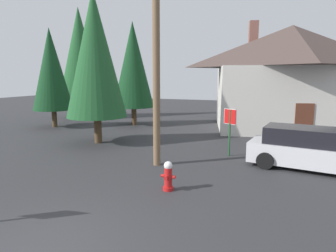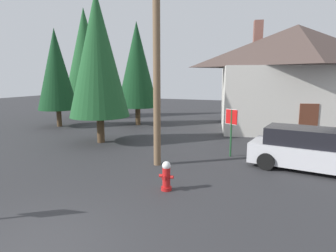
{
  "view_description": "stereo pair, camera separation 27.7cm",
  "coord_description": "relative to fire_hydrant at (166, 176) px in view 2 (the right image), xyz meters",
  "views": [
    {
      "loc": [
        4.19,
        -4.05,
        3.4
      ],
      "look_at": [
        0.56,
        5.79,
        1.64
      ],
      "focal_mm": 30.75,
      "sensor_mm": 36.0,
      "label": 1
    },
    {
      "loc": [
        4.45,
        -3.95,
        3.4
      ],
      "look_at": [
        0.56,
        5.79,
        1.64
      ],
      "focal_mm": 30.75,
      "sensor_mm": 36.0,
      "label": 2
    }
  ],
  "objects": [
    {
      "name": "pine_tree_short_left",
      "position": [
        -5.74,
        4.86,
        4.11
      ],
      "size": [
        3.1,
        3.1,
        7.75
      ],
      "color": "#4C3823",
      "rests_on": "ground"
    },
    {
      "name": "stop_sign_far",
      "position": [
        1.16,
        4.61,
        1.02
      ],
      "size": [
        0.58,
        0.35,
        2.08
      ],
      "color": "#1E4C28",
      "rests_on": "ground"
    },
    {
      "name": "house",
      "position": [
        3.79,
        13.17,
        3.07
      ],
      "size": [
        11.32,
        9.38,
        7.31
      ],
      "color": "beige",
      "rests_on": "ground"
    },
    {
      "name": "parked_car",
      "position": [
        4.28,
        3.88,
        0.3
      ],
      "size": [
        4.77,
        2.58,
        1.56
      ],
      "color": "silver",
      "rests_on": "ground"
    },
    {
      "name": "pine_tree_mid_left",
      "position": [
        -12.66,
        12.88,
        4.96
      ],
      "size": [
        3.67,
        3.67,
        9.19
      ],
      "color": "#4C3823",
      "rests_on": "ground"
    },
    {
      "name": "fire_hydrant",
      "position": [
        0.0,
        0.0,
        0.0
      ],
      "size": [
        0.46,
        0.39,
        0.91
      ],
      "color": "red",
      "rests_on": "ground"
    },
    {
      "name": "ground_plane",
      "position": [
        -1.29,
        -3.82,
        -0.5
      ],
      "size": [
        80.0,
        80.0,
        0.1
      ],
      "primitive_type": "cube",
      "color": "#2D2D30"
    },
    {
      "name": "pine_tree_far_center",
      "position": [
        -6.62,
        10.77,
        3.85
      ],
      "size": [
        2.92,
        2.92,
        7.31
      ],
      "color": "#4C3823",
      "rests_on": "ground"
    },
    {
      "name": "utility_pole",
      "position": [
        -1.32,
        2.3,
        3.61
      ],
      "size": [
        1.6,
        0.28,
        7.76
      ],
      "color": "brown",
      "rests_on": "ground"
    },
    {
      "name": "pine_tree_tall_left",
      "position": [
        -11.47,
        8.09,
        3.51
      ],
      "size": [
        2.69,
        2.69,
        6.73
      ],
      "color": "#4C3823",
      "rests_on": "ground"
    }
  ]
}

